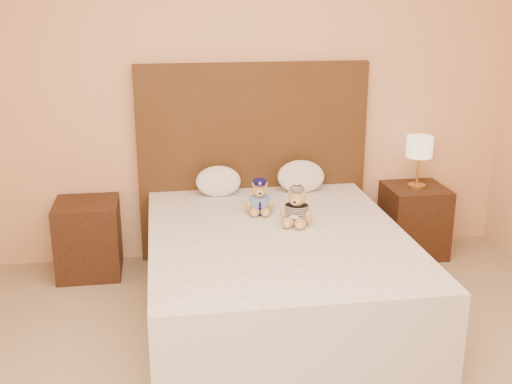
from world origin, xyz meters
TOP-DOWN VIEW (x-y plane):
  - room_walls at (0.00, 0.46)m, footprint 4.04×4.52m
  - bed at (0.00, 1.20)m, footprint 1.60×2.00m
  - headboard at (0.00, 2.21)m, footprint 1.75×0.08m
  - nightstand_left at (-1.25, 2.00)m, footprint 0.45×0.45m
  - nightstand_right at (1.25, 2.00)m, footprint 0.45×0.45m
  - lamp at (1.25, 2.00)m, footprint 0.20×0.20m
  - teddy_police at (-0.05, 1.58)m, footprint 0.23×0.22m
  - teddy_prisoner at (0.15, 1.32)m, footprint 0.29×0.29m
  - pillow_left at (-0.29, 2.03)m, footprint 0.33×0.21m
  - pillow_right at (0.34, 2.03)m, footprint 0.36×0.23m

SIDE VIEW (x-z plane):
  - nightstand_left at x=-1.25m, z-range 0.00..0.55m
  - nightstand_right at x=1.25m, z-range 0.00..0.55m
  - bed at x=0.00m, z-range 0.00..0.55m
  - pillow_left at x=-0.29m, z-range 0.55..0.78m
  - teddy_police at x=-0.05m, z-range 0.55..0.79m
  - teddy_prisoner at x=0.15m, z-range 0.55..0.80m
  - pillow_right at x=0.34m, z-range 0.55..0.80m
  - headboard at x=0.00m, z-range 0.00..1.50m
  - lamp at x=1.25m, z-range 0.65..1.05m
  - room_walls at x=0.00m, z-range 0.45..3.17m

